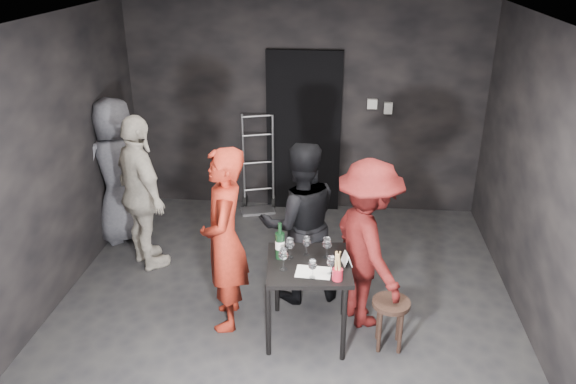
# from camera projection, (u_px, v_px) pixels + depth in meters

# --- Properties ---
(floor) EXTENTS (4.50, 5.00, 0.02)m
(floor) POSITION_uv_depth(u_px,v_px,m) (284.00, 315.00, 5.42)
(floor) COLOR black
(floor) RESTS_ON ground
(ceiling) EXTENTS (4.50, 5.00, 0.02)m
(ceiling) POSITION_uv_depth(u_px,v_px,m) (283.00, 26.00, 4.32)
(ceiling) COLOR silver
(ceiling) RESTS_ON ground
(wall_back) EXTENTS (4.50, 0.04, 2.70)m
(wall_back) POSITION_uv_depth(u_px,v_px,m) (304.00, 109.00, 7.14)
(wall_back) COLOR black
(wall_back) RESTS_ON ground
(wall_left) EXTENTS (0.04, 5.00, 2.70)m
(wall_left) POSITION_uv_depth(u_px,v_px,m) (36.00, 177.00, 5.07)
(wall_left) COLOR black
(wall_left) RESTS_ON ground
(wall_right) EXTENTS (0.04, 5.00, 2.70)m
(wall_right) POSITION_uv_depth(u_px,v_px,m) (552.00, 197.00, 4.67)
(wall_right) COLOR black
(wall_right) RESTS_ON ground
(doorway) EXTENTS (0.95, 0.10, 2.10)m
(doorway) POSITION_uv_depth(u_px,v_px,m) (304.00, 133.00, 7.21)
(doorway) COLOR black
(doorway) RESTS_ON ground
(wallbox_upper) EXTENTS (0.12, 0.06, 0.12)m
(wallbox_upper) POSITION_uv_depth(u_px,v_px,m) (372.00, 104.00, 6.98)
(wallbox_upper) COLOR #B7B7B2
(wallbox_upper) RESTS_ON wall_back
(wallbox_lower) EXTENTS (0.10, 0.06, 0.14)m
(wallbox_lower) POSITION_uv_depth(u_px,v_px,m) (388.00, 108.00, 6.98)
(wallbox_lower) COLOR #B7B7B2
(wallbox_lower) RESTS_ON wall_back
(hand_truck) EXTENTS (0.43, 0.36, 1.30)m
(hand_truck) POSITION_uv_depth(u_px,v_px,m) (258.00, 193.00, 7.47)
(hand_truck) COLOR #B2B2B7
(hand_truck) RESTS_ON floor
(tasting_table) EXTENTS (0.72, 0.72, 0.75)m
(tasting_table) POSITION_uv_depth(u_px,v_px,m) (309.00, 273.00, 4.90)
(tasting_table) COLOR black
(tasting_table) RESTS_ON floor
(stool) EXTENTS (0.33, 0.33, 0.47)m
(stool) POSITION_uv_depth(u_px,v_px,m) (391.00, 311.00, 4.86)
(stool) COLOR black
(stool) RESTS_ON floor
(server_red) EXTENTS (0.58, 0.79, 2.00)m
(server_red) POSITION_uv_depth(u_px,v_px,m) (224.00, 227.00, 4.93)
(server_red) COLOR #A72717
(server_red) RESTS_ON floor
(woman_black) EXTENTS (0.97, 0.70, 1.78)m
(woman_black) POSITION_uv_depth(u_px,v_px,m) (300.00, 216.00, 5.37)
(woman_black) COLOR black
(woman_black) RESTS_ON floor
(man_maroon) EXTENTS (0.93, 1.23, 1.72)m
(man_maroon) POSITION_uv_depth(u_px,v_px,m) (368.00, 239.00, 5.02)
(man_maroon) COLOR #551211
(man_maroon) RESTS_ON floor
(bystander_cream) EXTENTS (1.17, 1.22, 1.96)m
(bystander_cream) POSITION_uv_depth(u_px,v_px,m) (140.00, 183.00, 5.88)
(bystander_cream) COLOR beige
(bystander_cream) RESTS_ON floor
(bystander_grey) EXTENTS (1.08, 1.05, 2.00)m
(bystander_grey) POSITION_uv_depth(u_px,v_px,m) (117.00, 161.00, 6.44)
(bystander_grey) COLOR #575761
(bystander_grey) RESTS_ON floor
(tasting_mat) EXTENTS (0.31, 0.21, 0.00)m
(tasting_mat) POSITION_uv_depth(u_px,v_px,m) (313.00, 272.00, 4.72)
(tasting_mat) COLOR white
(tasting_mat) RESTS_ON tasting_table
(wine_glass_a) EXTENTS (0.11, 0.11, 0.22)m
(wine_glass_a) POSITION_uv_depth(u_px,v_px,m) (283.00, 258.00, 4.72)
(wine_glass_a) COLOR white
(wine_glass_a) RESTS_ON tasting_table
(wine_glass_b) EXTENTS (0.10, 0.10, 0.21)m
(wine_glass_b) POSITION_uv_depth(u_px,v_px,m) (290.00, 247.00, 4.90)
(wine_glass_b) COLOR white
(wine_glass_b) RESTS_ON tasting_table
(wine_glass_c) EXTENTS (0.08, 0.08, 0.19)m
(wine_glass_c) POSITION_uv_depth(u_px,v_px,m) (307.00, 245.00, 4.95)
(wine_glass_c) COLOR white
(wine_glass_c) RESTS_ON tasting_table
(wine_glass_d) EXTENTS (0.08, 0.08, 0.19)m
(wine_glass_d) POSITION_uv_depth(u_px,v_px,m) (313.00, 268.00, 4.60)
(wine_glass_d) COLOR white
(wine_glass_d) RESTS_ON tasting_table
(wine_glass_e) EXTENTS (0.09, 0.09, 0.19)m
(wine_glass_e) POSITION_uv_depth(u_px,v_px,m) (331.00, 264.00, 4.66)
(wine_glass_e) COLOR white
(wine_glass_e) RESTS_ON tasting_table
(wine_glass_f) EXTENTS (0.10, 0.10, 0.21)m
(wine_glass_f) POSITION_uv_depth(u_px,v_px,m) (327.00, 247.00, 4.90)
(wine_glass_f) COLOR white
(wine_glass_f) RESTS_ON tasting_table
(wine_bottle) EXTENTS (0.08, 0.08, 0.34)m
(wine_bottle) POSITION_uv_depth(u_px,v_px,m) (280.00, 245.00, 4.89)
(wine_bottle) COLOR black
(wine_bottle) RESTS_ON tasting_table
(breadstick_cup) EXTENTS (0.09, 0.09, 0.28)m
(breadstick_cup) POSITION_uv_depth(u_px,v_px,m) (338.00, 266.00, 4.57)
(breadstick_cup) COLOR maroon
(breadstick_cup) RESTS_ON tasting_table
(reserved_card) EXTENTS (0.11, 0.15, 0.10)m
(reserved_card) POSITION_uv_depth(u_px,v_px,m) (345.00, 259.00, 4.83)
(reserved_card) COLOR white
(reserved_card) RESTS_ON tasting_table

